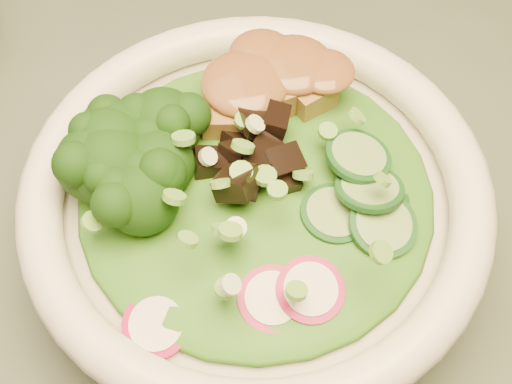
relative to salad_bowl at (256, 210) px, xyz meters
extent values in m
cylinder|color=black|center=(0.37, 0.33, -0.43)|extent=(0.06, 0.06, 0.72)
cylinder|color=white|center=(0.00, 0.00, -0.01)|extent=(0.25, 0.25, 0.05)
torus|color=white|center=(0.00, 0.00, 0.02)|extent=(0.28, 0.28, 0.03)
ellipsoid|color=#276214|center=(0.00, 0.00, 0.02)|extent=(0.21, 0.21, 0.02)
ellipsoid|color=brown|center=(0.02, 0.06, 0.05)|extent=(0.07, 0.06, 0.02)
camera|label=1|loc=(-0.06, -0.22, 0.37)|focal=50.00mm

